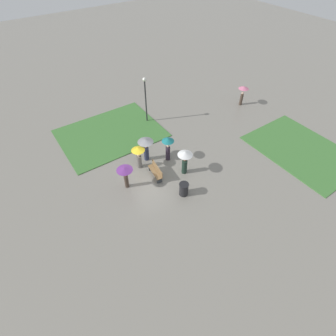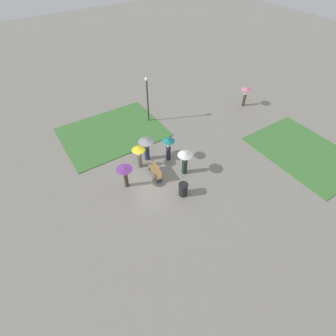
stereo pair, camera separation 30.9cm
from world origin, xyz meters
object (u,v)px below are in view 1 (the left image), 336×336
object	(u,v)px
park_bench	(156,171)
crowd_person_yellow	(138,154)
crowd_person_teal	(168,145)
crowd_person_purple	(125,172)
lone_walker_far_path	(243,91)
trash_bin	(184,189)
lamp_post	(145,94)
crowd_person_grey	(146,145)
crowd_person_white	(185,158)

from	to	relation	value
park_bench	crowd_person_yellow	bearing A→B (deg)	-153.80
crowd_person_teal	crowd_person_purple	distance (m)	3.91
crowd_person_teal	lone_walker_far_path	world-z (taller)	crowd_person_teal
park_bench	trash_bin	size ratio (longest dim) A/B	1.72
crowd_person_purple	lone_walker_far_path	xyz separation A→B (m)	(-3.19, 14.06, 0.01)
trash_bin	lamp_post	bearing A→B (deg)	164.61
lamp_post	trash_bin	bearing A→B (deg)	-15.39
crowd_person_teal	crowd_person_purple	world-z (taller)	crowd_person_teal
crowd_person_grey	lone_walker_far_path	xyz separation A→B (m)	(-1.58, 11.53, 0.01)
crowd_person_grey	crowd_person_white	bearing A→B (deg)	77.01
crowd_person_teal	crowd_person_purple	bearing A→B (deg)	-115.48
trash_bin	crowd_person_white	bearing A→B (deg)	141.94
trash_bin	crowd_person_purple	xyz separation A→B (m)	(-2.71, -2.78, 0.91)
crowd_person_purple	crowd_person_white	bearing A→B (deg)	120.76
crowd_person_purple	trash_bin	bearing A→B (deg)	91.93
crowd_person_white	crowd_person_purple	distance (m)	4.18
lamp_post	crowd_person_teal	size ratio (longest dim) A/B	2.05
lamp_post	trash_bin	size ratio (longest dim) A/B	4.29
park_bench	crowd_person_grey	xyz separation A→B (m)	(-1.87, 0.35, 0.92)
trash_bin	crowd_person_teal	world-z (taller)	crowd_person_teal
crowd_person_teal	crowd_person_purple	xyz separation A→B (m)	(0.70, -3.85, 0.02)
crowd_person_white	trash_bin	bearing A→B (deg)	105.69
park_bench	crowd_person_grey	distance (m)	2.12
trash_bin	crowd_person_yellow	xyz separation A→B (m)	(-3.91, -1.10, 0.78)
crowd_person_white	crowd_person_grey	bearing A→B (deg)	-7.35
crowd_person_teal	crowd_person_yellow	world-z (taller)	crowd_person_teal
lamp_post	crowd_person_teal	distance (m)	5.53
crowd_person_purple	crowd_person_yellow	size ratio (longest dim) A/B	0.97
lone_walker_far_path	crowd_person_grey	bearing A→B (deg)	-58.24
crowd_person_purple	crowd_person_yellow	bearing A→B (deg)	171.85
lamp_post	crowd_person_purple	bearing A→B (deg)	-41.07
crowd_person_grey	lone_walker_far_path	distance (m)	11.64
crowd_person_purple	park_bench	bearing A→B (deg)	129.20
park_bench	crowd_person_white	world-z (taller)	crowd_person_white
crowd_person_teal	crowd_person_yellow	xyz separation A→B (m)	(-0.50, -2.17, -0.10)
trash_bin	lone_walker_far_path	distance (m)	12.76
crowd_person_grey	lone_walker_far_path	world-z (taller)	crowd_person_grey
crowd_person_grey	crowd_person_purple	xyz separation A→B (m)	(1.61, -2.53, -0.00)
crowd_person_yellow	trash_bin	bearing A→B (deg)	-17.11
crowd_person_white	crowd_person_teal	world-z (taller)	crowd_person_teal
park_bench	crowd_person_teal	xyz separation A→B (m)	(-0.96, 1.67, 0.90)
crowd_person_purple	crowd_person_yellow	world-z (taller)	crowd_person_yellow
trash_bin	crowd_person_grey	bearing A→B (deg)	-176.67
trash_bin	crowd_person_grey	size ratio (longest dim) A/B	0.50
crowd_person_white	crowd_person_yellow	distance (m)	3.30
crowd_person_purple	crowd_person_teal	bearing A→B (deg)	146.44
park_bench	crowd_person_teal	bearing A→B (deg)	127.18
crowd_person_purple	lone_walker_far_path	distance (m)	14.41
trash_bin	crowd_person_purple	size ratio (longest dim) A/B	0.53
crowd_person_yellow	lone_walker_far_path	xyz separation A→B (m)	(-1.99, 12.38, 0.14)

